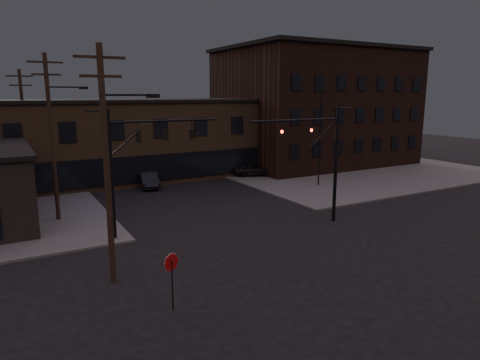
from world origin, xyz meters
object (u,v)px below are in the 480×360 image
(parked_car_lot_a, at_px, (252,170))
(car_crossing, at_px, (149,180))
(traffic_signal_far, at_px, (132,158))
(stop_sign, at_px, (172,268))
(traffic_signal_near, at_px, (323,153))
(parked_car_lot_b, at_px, (301,167))

(parked_car_lot_a, height_order, car_crossing, parked_car_lot_a)
(traffic_signal_far, xyz_separation_m, stop_sign, (-1.28, -9.99, -3.17))
(traffic_signal_near, height_order, parked_car_lot_a, traffic_signal_near)
(parked_car_lot_a, bearing_deg, traffic_signal_near, -172.17)
(traffic_signal_near, distance_m, car_crossing, 19.03)
(traffic_signal_near, distance_m, traffic_signal_far, 12.57)
(parked_car_lot_a, bearing_deg, car_crossing, 109.89)
(traffic_signal_far, xyz_separation_m, parked_car_lot_a, (16.55, 13.18, -4.19))
(parked_car_lot_a, distance_m, car_crossing, 11.30)
(parked_car_lot_b, bearing_deg, traffic_signal_far, 146.54)
(stop_sign, height_order, car_crossing, stop_sign)
(stop_sign, relative_size, parked_car_lot_b, 0.55)
(parked_car_lot_a, height_order, parked_car_lot_b, parked_car_lot_a)
(stop_sign, distance_m, car_crossing, 24.66)
(stop_sign, xyz_separation_m, parked_car_lot_a, (17.83, 23.17, -1.02))
(stop_sign, bearing_deg, traffic_signal_far, 82.68)
(stop_sign, bearing_deg, car_crossing, 74.58)
(stop_sign, relative_size, parked_car_lot_a, 0.62)
(parked_car_lot_b, xyz_separation_m, car_crossing, (-17.09, 1.58, -0.06))
(parked_car_lot_b, distance_m, car_crossing, 17.17)
(traffic_signal_far, height_order, parked_car_lot_b, traffic_signal_far)
(traffic_signal_far, bearing_deg, traffic_signal_near, -16.17)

